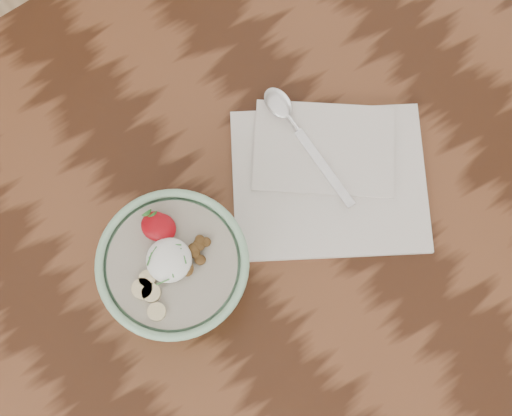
% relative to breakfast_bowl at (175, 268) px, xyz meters
% --- Properties ---
extents(table, '(1.60, 0.90, 0.75)m').
position_rel_breakfast_bowl_xyz_m(table, '(0.04, 0.01, -0.15)').
color(table, '#341A0D').
rests_on(table, ground).
extents(breakfast_bowl, '(0.18, 0.18, 0.12)m').
position_rel_breakfast_bowl_xyz_m(breakfast_bowl, '(0.00, 0.00, 0.00)').
color(breakfast_bowl, '#8FC19B').
rests_on(breakfast_bowl, table).
extents(napkin, '(0.33, 0.31, 0.02)m').
position_rel_breakfast_bowl_xyz_m(napkin, '(0.24, 0.00, -0.05)').
color(napkin, silver).
rests_on(napkin, table).
extents(spoon, '(0.03, 0.20, 0.01)m').
position_rel_breakfast_bowl_xyz_m(spoon, '(0.24, 0.09, -0.04)').
color(spoon, silver).
rests_on(spoon, napkin).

